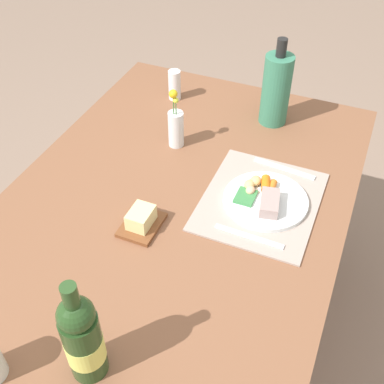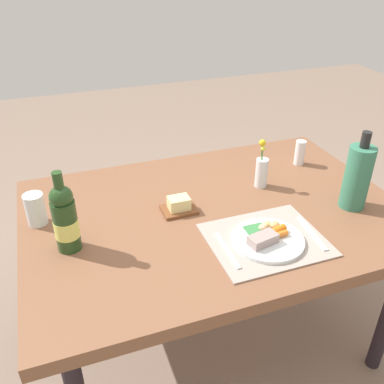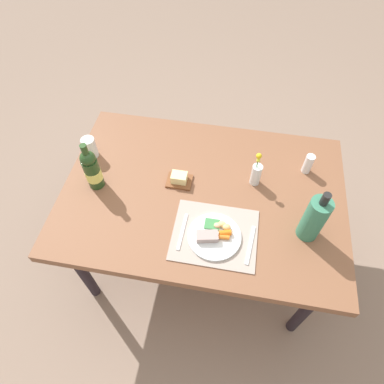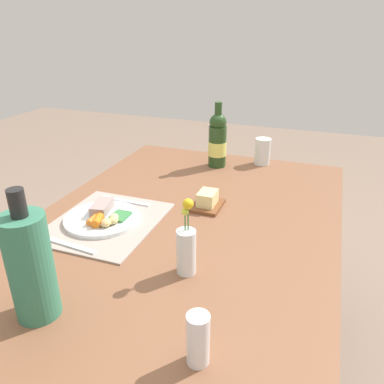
{
  "view_description": "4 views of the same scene",
  "coord_description": "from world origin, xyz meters",
  "px_view_note": "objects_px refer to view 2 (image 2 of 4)",
  "views": [
    {
      "loc": [
        -0.94,
        -0.45,
        1.7
      ],
      "look_at": [
        0.01,
        -0.05,
        0.75
      ],
      "focal_mm": 45.48,
      "sensor_mm": 36.0,
      "label": 1
    },
    {
      "loc": [
        -0.54,
        -1.25,
        1.6
      ],
      "look_at": [
        -0.08,
        0.05,
        0.77
      ],
      "focal_mm": 39.42,
      "sensor_mm": 36.0,
      "label": 2
    },
    {
      "loc": [
        0.12,
        -0.99,
        2.09
      ],
      "look_at": [
        -0.05,
        -0.03,
        0.73
      ],
      "focal_mm": 31.31,
      "sensor_mm": 36.0,
      "label": 3
    },
    {
      "loc": [
        1.03,
        0.41,
        1.32
      ],
      "look_at": [
        -0.02,
        0.02,
        0.81
      ],
      "focal_mm": 35.76,
      "sensor_mm": 36.0,
      "label": 4
    }
  ],
  "objects_px": {
    "fork": "(227,250)",
    "water_tumbler": "(36,211)",
    "dinner_plate": "(267,238)",
    "salt_shaker": "(300,153)",
    "wine_bottle": "(65,219)",
    "knife": "(312,233)",
    "flower_vase": "(262,171)",
    "dining_table": "(214,224)",
    "butter_dish": "(179,206)",
    "cooler_bottle": "(357,177)"
  },
  "relations": [
    {
      "from": "flower_vase",
      "to": "fork",
      "type": "bearing_deg",
      "value": -131.11
    },
    {
      "from": "fork",
      "to": "flower_vase",
      "type": "bearing_deg",
      "value": 50.25
    },
    {
      "from": "dinner_plate",
      "to": "cooler_bottle",
      "type": "height_order",
      "value": "cooler_bottle"
    },
    {
      "from": "wine_bottle",
      "to": "salt_shaker",
      "type": "bearing_deg",
      "value": 14.7
    },
    {
      "from": "dinner_plate",
      "to": "knife",
      "type": "height_order",
      "value": "dinner_plate"
    },
    {
      "from": "dinner_plate",
      "to": "fork",
      "type": "relative_size",
      "value": 1.27
    },
    {
      "from": "salt_shaker",
      "to": "wine_bottle",
      "type": "relative_size",
      "value": 0.39
    },
    {
      "from": "flower_vase",
      "to": "salt_shaker",
      "type": "bearing_deg",
      "value": 25.16
    },
    {
      "from": "wine_bottle",
      "to": "butter_dish",
      "type": "distance_m",
      "value": 0.44
    },
    {
      "from": "fork",
      "to": "butter_dish",
      "type": "bearing_deg",
      "value": 105.4
    },
    {
      "from": "knife",
      "to": "flower_vase",
      "type": "bearing_deg",
      "value": 96.75
    },
    {
      "from": "salt_shaker",
      "to": "butter_dish",
      "type": "bearing_deg",
      "value": -163.64
    },
    {
      "from": "knife",
      "to": "wine_bottle",
      "type": "distance_m",
      "value": 0.84
    },
    {
      "from": "salt_shaker",
      "to": "cooler_bottle",
      "type": "height_order",
      "value": "cooler_bottle"
    },
    {
      "from": "butter_dish",
      "to": "water_tumbler",
      "type": "bearing_deg",
      "value": 168.96
    },
    {
      "from": "knife",
      "to": "water_tumbler",
      "type": "xyz_separation_m",
      "value": [
        -0.9,
        0.4,
        0.04
      ]
    },
    {
      "from": "butter_dish",
      "to": "dining_table",
      "type": "bearing_deg",
      "value": -17.09
    },
    {
      "from": "dining_table",
      "to": "wine_bottle",
      "type": "relative_size",
      "value": 4.97
    },
    {
      "from": "flower_vase",
      "to": "butter_dish",
      "type": "relative_size",
      "value": 1.63
    },
    {
      "from": "dining_table",
      "to": "dinner_plate",
      "type": "distance_m",
      "value": 0.28
    },
    {
      "from": "knife",
      "to": "salt_shaker",
      "type": "height_order",
      "value": "salt_shaker"
    },
    {
      "from": "dinner_plate",
      "to": "knife",
      "type": "relative_size",
      "value": 1.24
    },
    {
      "from": "fork",
      "to": "flower_vase",
      "type": "distance_m",
      "value": 0.48
    },
    {
      "from": "butter_dish",
      "to": "cooler_bottle",
      "type": "height_order",
      "value": "cooler_bottle"
    },
    {
      "from": "water_tumbler",
      "to": "dinner_plate",
      "type": "bearing_deg",
      "value": -27.92
    },
    {
      "from": "knife",
      "to": "wine_bottle",
      "type": "bearing_deg",
      "value": 170.74
    },
    {
      "from": "knife",
      "to": "wine_bottle",
      "type": "relative_size",
      "value": 0.69
    },
    {
      "from": "flower_vase",
      "to": "cooler_bottle",
      "type": "relative_size",
      "value": 0.68
    },
    {
      "from": "dining_table",
      "to": "fork",
      "type": "height_order",
      "value": "fork"
    },
    {
      "from": "dinner_plate",
      "to": "wine_bottle",
      "type": "height_order",
      "value": "wine_bottle"
    },
    {
      "from": "fork",
      "to": "flower_vase",
      "type": "height_order",
      "value": "flower_vase"
    },
    {
      "from": "flower_vase",
      "to": "water_tumbler",
      "type": "xyz_separation_m",
      "value": [
        -0.9,
        0.03,
        -0.02
      ]
    },
    {
      "from": "flower_vase",
      "to": "butter_dish",
      "type": "bearing_deg",
      "value": -170.23
    },
    {
      "from": "dining_table",
      "to": "dinner_plate",
      "type": "relative_size",
      "value": 5.78
    },
    {
      "from": "dinner_plate",
      "to": "water_tumbler",
      "type": "distance_m",
      "value": 0.83
    },
    {
      "from": "knife",
      "to": "butter_dish",
      "type": "distance_m",
      "value": 0.5
    },
    {
      "from": "dinner_plate",
      "to": "salt_shaker",
      "type": "relative_size",
      "value": 2.18
    },
    {
      "from": "dinner_plate",
      "to": "knife",
      "type": "xyz_separation_m",
      "value": [
        0.17,
        -0.02,
        -0.01
      ]
    },
    {
      "from": "salt_shaker",
      "to": "cooler_bottle",
      "type": "bearing_deg",
      "value": -90.57
    },
    {
      "from": "butter_dish",
      "to": "cooler_bottle",
      "type": "bearing_deg",
      "value": -16.7
    },
    {
      "from": "water_tumbler",
      "to": "cooler_bottle",
      "type": "distance_m",
      "value": 1.2
    },
    {
      "from": "fork",
      "to": "water_tumbler",
      "type": "relative_size",
      "value": 1.63
    },
    {
      "from": "dining_table",
      "to": "flower_vase",
      "type": "distance_m",
      "value": 0.31
    },
    {
      "from": "dining_table",
      "to": "cooler_bottle",
      "type": "relative_size",
      "value": 4.63
    },
    {
      "from": "butter_dish",
      "to": "cooler_bottle",
      "type": "xyz_separation_m",
      "value": [
        0.64,
        -0.19,
        0.11
      ]
    },
    {
      "from": "wine_bottle",
      "to": "flower_vase",
      "type": "bearing_deg",
      "value": 10.96
    },
    {
      "from": "flower_vase",
      "to": "cooler_bottle",
      "type": "height_order",
      "value": "cooler_bottle"
    },
    {
      "from": "dining_table",
      "to": "flower_vase",
      "type": "relative_size",
      "value": 6.76
    },
    {
      "from": "salt_shaker",
      "to": "dining_table",
      "type": "bearing_deg",
      "value": -155.91
    },
    {
      "from": "cooler_bottle",
      "to": "dining_table",
      "type": "bearing_deg",
      "value": 163.4
    }
  ]
}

